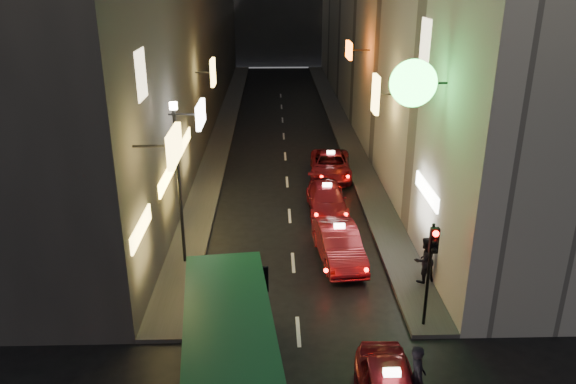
{
  "coord_description": "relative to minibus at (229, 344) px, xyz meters",
  "views": [
    {
      "loc": [
        -0.73,
        -6.36,
        10.63
      ],
      "look_at": [
        -0.2,
        13.0,
        2.98
      ],
      "focal_mm": 35.0,
      "sensor_mm": 36.0,
      "label": 1
    }
  ],
  "objects": [
    {
      "name": "sidewalk_left",
      "position": [
        -2.33,
        28.36,
        -1.62
      ],
      "size": [
        1.5,
        52.0,
        0.15
      ],
      "primitive_type": "cube",
      "color": "#43413E",
      "rests_on": "ground"
    },
    {
      "name": "sidewalk_right",
      "position": [
        6.17,
        28.36,
        -1.62
      ],
      "size": [
        1.5,
        52.0,
        0.15
      ],
      "primitive_type": "cube",
      "color": "#43413E",
      "rests_on": "ground"
    },
    {
      "name": "minibus",
      "position": [
        0.0,
        0.0,
        0.0
      ],
      "size": [
        2.88,
        6.47,
        2.69
      ],
      "color": "#D1C282",
      "rests_on": "ground"
    },
    {
      "name": "taxi_second",
      "position": [
        3.71,
        7.55,
        -0.89
      ],
      "size": [
        2.59,
        5.25,
        1.78
      ],
      "color": "maroon",
      "rests_on": "ground"
    },
    {
      "name": "taxi_third",
      "position": [
        3.68,
        12.35,
        -0.96
      ],
      "size": [
        1.94,
        4.63,
        1.64
      ],
      "color": "maroon",
      "rests_on": "ground"
    },
    {
      "name": "taxi_far",
      "position": [
        4.32,
        17.15,
        -0.93
      ],
      "size": [
        2.29,
        4.95,
        1.71
      ],
      "color": "maroon",
      "rests_on": "ground"
    },
    {
      "name": "pedestrian_crossing",
      "position": [
        4.82,
        -0.45,
        -0.65
      ],
      "size": [
        0.46,
        0.7,
        2.09
      ],
      "primitive_type": "imported",
      "rotation": [
        0.0,
        0.0,
        1.55
      ],
      "color": "black",
      "rests_on": "ground"
    },
    {
      "name": "pedestrian_sidewalk",
      "position": [
        6.54,
        5.59,
        -0.57
      ],
      "size": [
        0.86,
        0.71,
        1.96
      ],
      "primitive_type": "imported",
      "rotation": [
        0.0,
        0.0,
        3.54
      ],
      "color": "black",
      "rests_on": "sidewalk_right"
    },
    {
      "name": "traffic_light",
      "position": [
        5.92,
        2.83,
        0.99
      ],
      "size": [
        0.26,
        0.43,
        3.5
      ],
      "color": "black",
      "rests_on": "sidewalk_right"
    },
    {
      "name": "lamp_post",
      "position": [
        -2.28,
        7.36,
        2.03
      ],
      "size": [
        0.28,
        0.28,
        6.22
      ],
      "color": "black",
      "rests_on": "sidewalk_left"
    }
  ]
}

